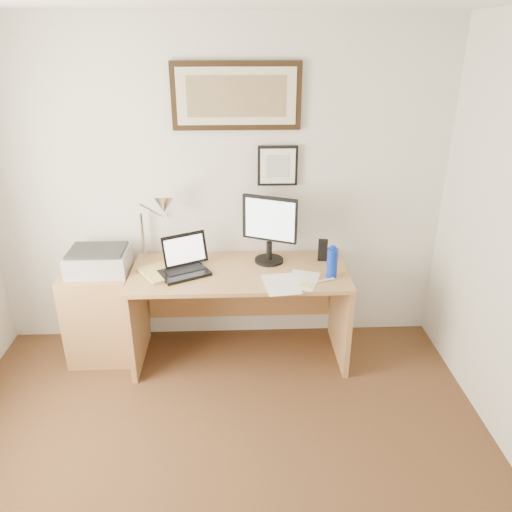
{
  "coord_description": "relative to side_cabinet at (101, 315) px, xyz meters",
  "views": [
    {
      "loc": [
        0.14,
        -1.69,
        2.36
      ],
      "look_at": [
        0.27,
        1.43,
        0.96
      ],
      "focal_mm": 35.0,
      "sensor_mm": 36.0,
      "label": 1
    }
  ],
  "objects": [
    {
      "name": "book",
      "position": [
        0.39,
        -0.14,
        0.4
      ],
      "size": [
        0.35,
        0.37,
        0.02
      ],
      "primitive_type": "imported",
      "rotation": [
        0.0,
        0.0,
        0.58
      ],
      "color": "#D9C366",
      "rests_on": "desk"
    },
    {
      "name": "side_cabinet",
      "position": [
        0.0,
        0.0,
        0.0
      ],
      "size": [
        0.5,
        0.4,
        0.73
      ],
      "primitive_type": "cube",
      "color": "#A57545",
      "rests_on": "floor"
    },
    {
      "name": "wall_back",
      "position": [
        0.92,
        0.32,
        0.89
      ],
      "size": [
        3.5,
        0.02,
        2.5
      ],
      "primitive_type": "cube",
      "color": "silver",
      "rests_on": "ground"
    },
    {
      "name": "lcd_monitor",
      "position": [
        1.3,
        0.1,
        0.68
      ],
      "size": [
        0.4,
        0.22,
        0.52
      ],
      "color": "black",
      "rests_on": "desk"
    },
    {
      "name": "sticky_pad",
      "position": [
        1.53,
        -0.31,
        0.39
      ],
      "size": [
        0.11,
        0.11,
        0.01
      ],
      "primitive_type": "cube",
      "rotation": [
        0.0,
        0.0,
        -0.36
      ],
      "color": "#F8DB75",
      "rests_on": "desk"
    },
    {
      "name": "speaker",
      "position": [
        1.72,
        0.12,
        0.47
      ],
      "size": [
        0.08,
        0.08,
        0.16
      ],
      "primitive_type": "cube",
      "rotation": [
        0.0,
        0.0,
        -0.18
      ],
      "color": "black",
      "rests_on": "desk"
    },
    {
      "name": "picture_small",
      "position": [
        1.37,
        0.29,
        1.09
      ],
      "size": [
        0.3,
        0.03,
        0.3
      ],
      "color": "black",
      "rests_on": "wall_back"
    },
    {
      "name": "marker_pen",
      "position": [
        1.68,
        -0.24,
        0.39
      ],
      "size": [
        0.14,
        0.06,
        0.02
      ],
      "primitive_type": "cylinder",
      "rotation": [
        0.0,
        1.57,
        0.35
      ],
      "color": "silver",
      "rests_on": "desk"
    },
    {
      "name": "water_bottle",
      "position": [
        1.73,
        -0.18,
        0.5
      ],
      "size": [
        0.08,
        0.08,
        0.22
      ],
      "primitive_type": "cylinder",
      "color": "#0D2EB5",
      "rests_on": "desk"
    },
    {
      "name": "bottle_cap",
      "position": [
        1.73,
        -0.18,
        0.62
      ],
      "size": [
        0.04,
        0.04,
        0.02
      ],
      "primitive_type": "cylinder",
      "color": "#0D2EB5",
      "rests_on": "water_bottle"
    },
    {
      "name": "paper_sheet_a",
      "position": [
        1.36,
        -0.28,
        0.39
      ],
      "size": [
        0.27,
        0.36,
        0.0
      ],
      "primitive_type": "cube",
      "rotation": [
        0.0,
        0.0,
        0.13
      ],
      "color": "white",
      "rests_on": "desk"
    },
    {
      "name": "laptop",
      "position": [
        0.67,
        -0.04,
        0.44
      ],
      "size": [
        0.41,
        0.43,
        0.26
      ],
      "color": "black",
      "rests_on": "desk"
    },
    {
      "name": "paper_sheet_b",
      "position": [
        1.52,
        -0.22,
        0.39
      ],
      "size": [
        0.3,
        0.35,
        0.0
      ],
      "primitive_type": "cube",
      "rotation": [
        0.0,
        0.0,
        -0.35
      ],
      "color": "white",
      "rests_on": "desk"
    },
    {
      "name": "desk",
      "position": [
        1.07,
        0.04,
        0.15
      ],
      "size": [
        1.6,
        0.7,
        0.75
      ],
      "color": "#A57545",
      "rests_on": "floor"
    },
    {
      "name": "printer",
      "position": [
        0.03,
        0.03,
        0.45
      ],
      "size": [
        0.44,
        0.34,
        0.18
      ],
      "color": "#ACACAF",
      "rests_on": "side_cabinet"
    },
    {
      "name": "picture_large",
      "position": [
        1.07,
        0.29,
        1.59
      ],
      "size": [
        0.92,
        0.04,
        0.47
      ],
      "color": "black",
      "rests_on": "wall_back"
    },
    {
      "name": "desk_lamp",
      "position": [
        0.51,
        0.13,
        0.82
      ],
      "size": [
        0.29,
        0.27,
        0.53
      ],
      "color": "white",
      "rests_on": "desk"
    }
  ]
}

